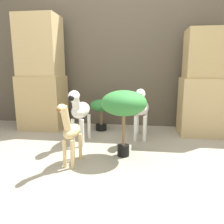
{
  "coord_description": "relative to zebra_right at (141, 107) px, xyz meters",
  "views": [
    {
      "loc": [
        0.31,
        -1.75,
        0.87
      ],
      "look_at": [
        -0.04,
        0.77,
        0.35
      ],
      "focal_mm": 35.0,
      "sensor_mm": 36.0,
      "label": 1
    }
  ],
  "objects": [
    {
      "name": "rock_pillar_left",
      "position": [
        -1.4,
        0.31,
        0.35
      ],
      "size": [
        0.6,
        0.45,
        1.56
      ],
      "color": "tan",
      "rests_on": "ground_plane"
    },
    {
      "name": "potted_palm_back",
      "position": [
        -0.55,
        0.3,
        -0.08
      ],
      "size": [
        0.3,
        0.3,
        0.44
      ],
      "color": "black",
      "rests_on": "ground_plane"
    },
    {
      "name": "rock_pillar_right",
      "position": [
        0.8,
        0.31,
        0.24
      ],
      "size": [
        0.6,
        0.45,
        1.33
      ],
      "color": "tan",
      "rests_on": "ground_plane"
    },
    {
      "name": "zebra_right",
      "position": [
        0.0,
        0.0,
        0.0
      ],
      "size": [
        0.2,
        0.54,
        0.63
      ],
      "color": "white",
      "rests_on": "ground_plane"
    },
    {
      "name": "zebra_left",
      "position": [
        -0.69,
        -0.27,
        0.0
      ],
      "size": [
        0.19,
        0.54,
        0.63
      ],
      "color": "white",
      "rests_on": "ground_plane"
    },
    {
      "name": "giraffe_figurine",
      "position": [
        -0.61,
        -0.84,
        -0.08
      ],
      "size": [
        0.14,
        0.39,
        0.59
      ],
      "color": "#E0C184",
      "rests_on": "ground_plane"
    },
    {
      "name": "wall_back",
      "position": [
        -0.3,
        0.68,
        0.7
      ],
      "size": [
        6.4,
        0.08,
        2.2
      ],
      "color": "brown",
      "rests_on": "ground_plane"
    },
    {
      "name": "potted_palm_front",
      "position": [
        -0.16,
        -0.56,
        0.12
      ],
      "size": [
        0.44,
        0.44,
        0.66
      ],
      "color": "black",
      "rests_on": "ground_plane"
    },
    {
      "name": "ground_plane",
      "position": [
        -0.3,
        -0.86,
        -0.4
      ],
      "size": [
        14.0,
        14.0,
        0.0
      ],
      "primitive_type": "plane",
      "color": "#9E937F"
    }
  ]
}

